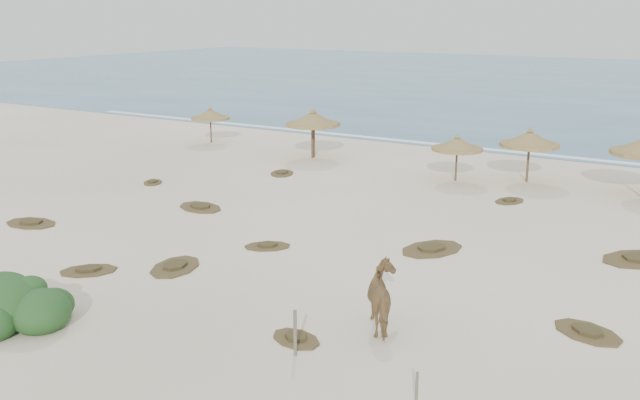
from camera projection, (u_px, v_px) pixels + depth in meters
The scene contains 24 objects.
ground at pixel (252, 275), 24.04m from camera, with size 160.00×160.00×0.00m, color #F7E5CB.
ocean at pixel (622, 85), 86.02m from camera, with size 200.00×100.00×0.01m, color #275C75.
foam_line at pixel (495, 150), 45.53m from camera, with size 70.00×0.60×0.01m, color white.
palapa_0 at pixel (210, 115), 47.63m from camera, with size 3.05×3.05×2.44m.
palapa_1 at pixel (312, 120), 42.53m from camera, with size 4.21×4.21×3.00m.
palapa_2 at pixel (314, 120), 42.72m from camera, with size 4.06×4.06×2.97m.
palapa_3 at pixel (457, 145), 36.82m from camera, with size 2.92×2.92×2.48m.
palapa_4 at pixel (530, 140), 36.55m from camera, with size 3.49×3.49×2.86m.
horse at pixel (385, 298), 19.75m from camera, with size 0.97×2.13×1.80m, color olive.
fence_post_near at pixel (295, 333), 18.26m from camera, with size 0.09×0.09×1.25m, color #6E6553.
fence_post_far at pixel (417, 392), 15.74m from camera, with size 0.07×0.07×0.95m, color #6E6553.
bush at pixel (10, 306), 20.14m from camera, with size 3.58×3.15×1.60m.
scrub_0 at pixel (31, 223), 29.73m from camera, with size 2.49×1.74×0.16m.
scrub_1 at pixel (200, 207), 32.14m from camera, with size 2.72×2.13×0.16m.
scrub_2 at pixel (267, 246), 26.83m from camera, with size 2.08×1.97×0.16m.
scrub_3 at pixel (432, 249), 26.52m from camera, with size 2.63×3.15×0.16m.
scrub_4 at pixel (588, 332), 19.63m from camera, with size 2.38×2.03×0.16m.
scrub_5 at pixel (640, 259), 25.43m from camera, with size 3.42×3.53×0.16m.
scrub_6 at pixel (282, 173), 38.87m from camera, with size 1.98×2.28×0.16m.
scrub_7 at pixel (509, 201), 33.21m from camera, with size 1.57×1.94×0.16m.
scrub_8 at pixel (153, 182), 36.79m from camera, with size 1.57×1.71×0.16m.
scrub_9 at pixel (175, 266), 24.66m from camera, with size 2.10×2.66×0.16m.
scrub_11 at pixel (88, 270), 24.30m from camera, with size 2.27×2.24×0.16m.
scrub_12 at pixel (296, 338), 19.25m from camera, with size 1.77×1.39×0.16m.
Camera 1 is at (13.68, -18.12, 8.61)m, focal length 40.00 mm.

